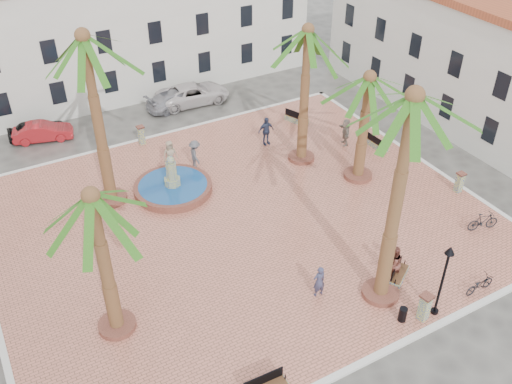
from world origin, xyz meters
TOP-DOWN VIEW (x-y plane):
  - ground at (0.00, 0.00)m, footprint 120.00×120.00m
  - plaza at (0.00, 0.00)m, footprint 26.00×22.00m
  - kerb_n at (0.00, 11.00)m, footprint 26.30×0.30m
  - kerb_s at (0.00, -11.00)m, footprint 26.30×0.30m
  - kerb_e at (13.00, 0.00)m, footprint 0.30×22.30m
  - building_north at (-0.00, 19.99)m, footprint 30.40×7.40m
  - building_east at (19.99, 2.00)m, footprint 7.40×26.40m
  - fountain at (-2.20, 4.29)m, footprint 4.59×4.59m
  - palm_nw at (-5.64, 5.18)m, footprint 5.76×5.76m
  - palm_sw at (-8.36, -4.23)m, footprint 5.38×5.38m
  - palm_s at (3.01, -8.32)m, footprint 5.66×5.66m
  - palm_e at (8.22, 0.17)m, footprint 5.60×5.60m
  - palm_ne at (6.34, 3.61)m, footprint 5.41×5.41m
  - bench_se at (4.44, -7.95)m, footprint 1.62×1.26m
  - bench_e at (11.45, 2.31)m, footprint 0.57×1.67m
  - bench_ne at (8.72, 7.93)m, footprint 1.15×1.82m
  - lamppost_s at (4.44, -10.40)m, footprint 0.43×0.43m
  - lamppost_e at (9.28, 1.50)m, footprint 0.43×0.43m
  - bollard_se at (3.70, -10.40)m, footprint 0.59×0.59m
  - bollard_n at (-1.90, 10.40)m, footprint 0.49×0.49m
  - bollard_e at (12.40, -3.94)m, footprint 0.46×0.46m
  - litter_bin at (2.84, -10.03)m, footprint 0.37×0.37m
  - cyclist_a at (0.47, -6.91)m, footprint 0.65×0.44m
  - bicycle_a at (7.19, -10.40)m, footprint 1.68×0.60m
  - cyclist_b at (4.16, -7.71)m, footprint 1.00×0.81m
  - bicycle_b at (10.89, -7.16)m, footprint 1.85×0.96m
  - pedestrian_fountain_a at (-1.32, 6.75)m, footprint 0.91×0.60m
  - pedestrian_fountain_b at (5.30, 6.35)m, footprint 1.16×0.50m
  - pedestrian_north at (0.01, 5.93)m, footprint 0.85×1.31m
  - pedestrian_east at (9.88, 3.77)m, footprint 1.12×1.78m
  - car_black at (-7.74, 14.91)m, footprint 3.89×1.79m
  - car_red at (-7.46, 14.38)m, footprint 4.09×2.29m
  - car_silver at (2.30, 14.50)m, footprint 4.83×2.49m
  - car_white at (3.72, 14.57)m, footprint 5.63×2.82m

SIDE VIEW (x-z plane):
  - ground at x=0.00m, z-range 0.00..0.00m
  - plaza at x=0.00m, z-range 0.00..0.15m
  - kerb_n at x=0.00m, z-range 0.00..0.16m
  - kerb_s at x=0.00m, z-range 0.00..0.16m
  - kerb_e at x=13.00m, z-range 0.00..0.16m
  - bench_se at x=4.44m, z-range -0.03..0.81m
  - bench_e at x=11.45m, z-range -0.04..0.83m
  - bench_ne at x=8.72m, z-range -0.05..0.87m
  - fountain at x=-2.20m, z-range -0.71..1.66m
  - litter_bin at x=2.84m, z-range 0.15..0.87m
  - bicycle_a at x=7.19m, z-range 0.15..1.03m
  - car_red at x=-7.46m, z-range 0.00..1.28m
  - car_black at x=-7.74m, z-range 0.00..1.29m
  - car_silver at x=2.30m, z-range 0.00..1.34m
  - bicycle_b at x=10.89m, z-range 0.15..1.22m
  - car_white at x=3.72m, z-range 0.00..1.53m
  - bollard_e at x=12.40m, z-range 0.17..1.46m
  - bollard_n at x=-1.90m, z-range 0.17..1.48m
  - bollard_se at x=3.70m, z-range 0.18..1.60m
  - cyclist_a at x=0.47m, z-range 0.15..1.87m
  - pedestrian_east at x=9.88m, z-range 0.15..1.98m
  - pedestrian_fountain_a at x=-1.32m, z-range 0.15..2.00m
  - pedestrian_north at x=0.01m, z-range 0.15..2.06m
  - cyclist_b at x=4.16m, z-range 0.15..2.07m
  - pedestrian_fountain_b at x=5.30m, z-range 0.15..2.11m
  - lamppost_s at x=4.44m, z-range 0.84..4.76m
  - lamppost_e at x=9.28m, z-range 0.86..4.85m
  - building_east at x=19.99m, z-range 0.02..9.02m
  - building_north at x=0.00m, z-range 0.02..9.52m
  - palm_e at x=8.22m, z-range 2.36..9.31m
  - palm_sw at x=-8.36m, z-range 2.66..10.16m
  - palm_ne at x=6.34m, z-range 3.27..12.11m
  - palm_nw at x=-5.64m, z-range 3.80..13.93m
  - palm_s at x=3.01m, z-range 4.04..14.64m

